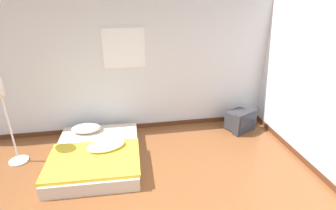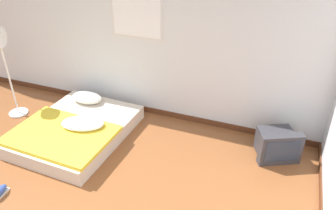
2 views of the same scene
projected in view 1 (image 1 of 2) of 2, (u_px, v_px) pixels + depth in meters
The scene contains 4 objects.
wall_back at pixel (126, 67), 4.89m from camera, with size 7.96×0.08×2.60m.
mattress_bed at pixel (96, 154), 4.31m from camera, with size 1.42×1.75×0.35m.
crt_tv at pixel (240, 120), 5.25m from camera, with size 0.63×0.59×0.44m.
standing_fan at pixel (4, 105), 3.94m from camera, with size 0.30×0.33×1.46m.
Camera 1 is at (-0.05, -1.95, 2.60)m, focal length 28.00 mm.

